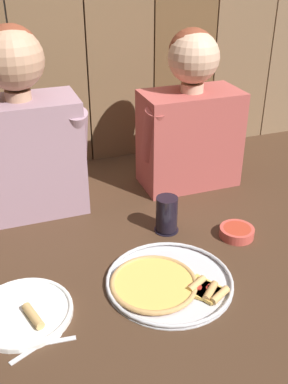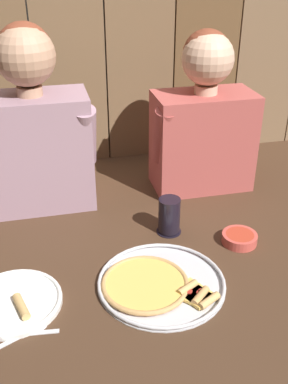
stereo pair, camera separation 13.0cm
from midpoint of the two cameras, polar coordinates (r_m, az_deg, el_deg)
ground_plane at (r=1.32m, az=-1.31°, el=-8.89°), size 3.20×3.20×0.00m
pizza_tray at (r=1.24m, az=-0.40°, el=-11.47°), size 0.35×0.35×0.03m
dinner_plate at (r=1.21m, az=-18.07°, el=-14.31°), size 0.25×0.25×0.03m
drinking_glass at (r=1.43m, az=0.27°, el=-2.95°), size 0.08×0.08×0.12m
dipping_bowl at (r=1.44m, az=9.10°, el=-5.05°), size 0.11×0.11×0.03m
table_fork at (r=1.15m, az=-20.59°, el=-18.27°), size 0.13×0.05×0.01m
table_knife at (r=1.14m, az=-16.20°, el=-18.01°), size 0.16×0.03×0.01m
table_spoon at (r=1.14m, az=-15.69°, el=-17.65°), size 0.13×0.08×0.01m
diner_left at (r=1.51m, az=-17.44°, el=7.24°), size 0.39×0.21×0.61m
diner_right at (r=1.64m, az=3.63°, el=9.36°), size 0.39×0.20×0.57m
wooden_backdrop_wall at (r=1.79m, az=-9.98°, el=22.37°), size 2.19×0.03×1.23m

